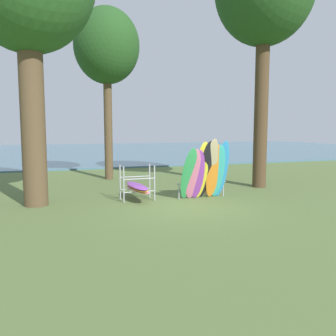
% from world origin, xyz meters
% --- Properties ---
extents(ground_plane, '(80.00, 80.00, 0.00)m').
position_xyz_m(ground_plane, '(0.00, 0.00, 0.00)').
color(ground_plane, '#566B38').
extents(lake_water, '(80.00, 36.00, 0.10)m').
position_xyz_m(lake_water, '(0.00, 29.68, 0.05)').
color(lake_water, '#477084').
rests_on(lake_water, ground).
extents(tree_mid_behind, '(3.18, 3.18, 8.36)m').
position_xyz_m(tree_mid_behind, '(-1.19, 7.19, 6.44)').
color(tree_mid_behind, brown).
rests_on(tree_mid_behind, ground).
extents(leaning_board_pile, '(1.93, 0.96, 2.20)m').
position_xyz_m(leaning_board_pile, '(1.18, 0.94, 1.00)').
color(leaning_board_pile, '#339E56').
rests_on(leaning_board_pile, ground).
extents(board_storage_rack, '(1.15, 2.13, 1.25)m').
position_xyz_m(board_storage_rack, '(-1.17, 1.58, 0.47)').
color(board_storage_rack, '#9EA0A5').
rests_on(board_storage_rack, ground).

